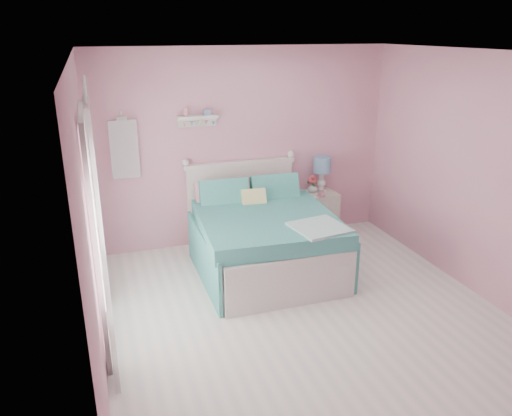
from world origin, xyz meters
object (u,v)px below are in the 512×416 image
nightstand (319,214)px  vase (312,188)px  teacup (321,194)px  table_lamp (322,167)px  bed (262,238)px

nightstand → vase: bearing=162.8°
nightstand → teacup: size_ratio=6.57×
vase → teacup: bearing=-77.5°
vase → teacup: 0.20m
nightstand → teacup: 0.40m
table_lamp → bed: bearing=-145.0°
vase → teacup: (0.04, -0.20, -0.03)m
nightstand → teacup: (-0.06, -0.16, 0.36)m
table_lamp → vase: table_lamp is taller
nightstand → vase: 0.40m
nightstand → bed: bearing=-146.1°
table_lamp → vase: 0.31m
bed → table_lamp: bearing=38.4°
nightstand → table_lamp: table_lamp is taller
vase → table_lamp: bearing=11.1°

